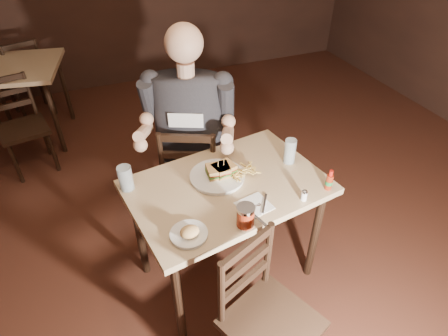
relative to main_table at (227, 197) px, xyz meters
name	(u,v)px	position (x,y,z in m)	size (l,w,h in m)	color
room_shell	(253,98)	(0.02, -0.22, 0.72)	(7.00, 7.00, 7.00)	black
main_table	(227,197)	(0.00, 0.00, 0.00)	(1.17, 0.87, 0.77)	tan
bg_table	(15,75)	(-1.19, 2.28, 0.00)	(0.94, 0.94, 0.77)	tan
chair_far	(193,173)	(-0.03, 0.57, -0.23)	(0.41, 0.45, 0.89)	black
chair_near	(272,323)	(-0.04, -0.66, -0.25)	(0.40, 0.43, 0.86)	black
bg_chair_far	(25,78)	(-1.19, 2.83, -0.25)	(0.39, 0.43, 0.85)	black
bg_chair_near	(23,129)	(-1.19, 1.73, -0.26)	(0.38, 0.42, 0.83)	black
diner	(187,111)	(-0.06, 0.52, 0.30)	(0.60, 0.47, 1.04)	#2A292E
dinner_plate	(217,177)	(-0.03, 0.07, 0.10)	(0.30, 0.30, 0.02)	white
sandwich_left	(218,168)	(-0.02, 0.08, 0.16)	(0.13, 0.10, 0.10)	tan
sandwich_right	(224,166)	(0.01, 0.08, 0.16)	(0.12, 0.10, 0.10)	tan
fries_pile	(238,171)	(0.09, 0.05, 0.13)	(0.25, 0.18, 0.04)	#E2BF64
ketchup_dollop	(225,172)	(0.02, 0.08, 0.12)	(0.04, 0.04, 0.01)	maroon
glass_left	(126,178)	(-0.52, 0.17, 0.17)	(0.08, 0.08, 0.14)	silver
glass_right	(290,151)	(0.42, 0.06, 0.17)	(0.07, 0.07, 0.15)	silver
hot_sauce	(330,180)	(0.50, -0.24, 0.16)	(0.04, 0.04, 0.12)	maroon
salt_shaker	(304,195)	(0.33, -0.26, 0.12)	(0.03, 0.03, 0.06)	white
syrup_dispenser	(246,216)	(-0.03, -0.31, 0.15)	(0.09, 0.09, 0.12)	maroon
napkin	(254,206)	(0.06, -0.21, 0.10)	(0.16, 0.15, 0.00)	white
knife	(255,216)	(0.03, -0.29, 0.10)	(0.01, 0.22, 0.01)	silver
fork	(264,203)	(0.12, -0.22, 0.10)	(0.01, 0.15, 0.00)	silver
side_plate	(189,235)	(-0.31, -0.28, 0.10)	(0.18, 0.18, 0.01)	white
bread_roll	(190,232)	(-0.31, -0.29, 0.13)	(0.09, 0.08, 0.05)	tan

